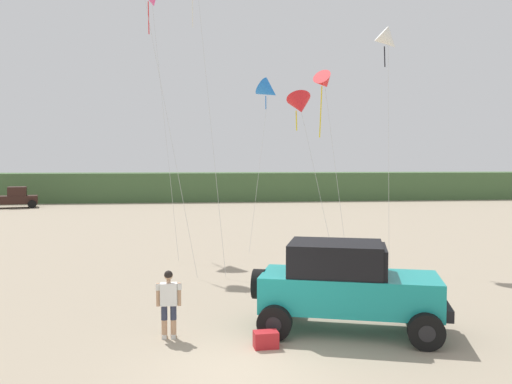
{
  "coord_description": "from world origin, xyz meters",
  "views": [
    {
      "loc": [
        -1.01,
        -10.56,
        4.28
      ],
      "look_at": [
        0.64,
        3.22,
        3.5
      ],
      "focal_mm": 37.05,
      "sensor_mm": 36.0,
      "label": 1
    }
  ],
  "objects_px": {
    "person_watching": "(169,300)",
    "kite_orange_streamer": "(269,91)",
    "kite_white_parafoil": "(388,41)",
    "cooler_box": "(266,340)",
    "kite_black_sled": "(300,105)",
    "distant_pickup": "(13,198)",
    "kite_green_box": "(324,82)",
    "jeep": "(346,284)"
  },
  "relations": [
    {
      "from": "person_watching",
      "to": "kite_orange_streamer",
      "type": "distance_m",
      "value": 17.74
    },
    {
      "from": "person_watching",
      "to": "kite_white_parafoil",
      "type": "bearing_deg",
      "value": 46.57
    },
    {
      "from": "person_watching",
      "to": "kite_orange_streamer",
      "type": "height_order",
      "value": "kite_orange_streamer"
    },
    {
      "from": "person_watching",
      "to": "distant_pickup",
      "type": "xyz_separation_m",
      "value": [
        -16.18,
        38.87,
        0.0
      ]
    },
    {
      "from": "cooler_box",
      "to": "kite_black_sled",
      "type": "relative_size",
      "value": 0.08
    },
    {
      "from": "kite_green_box",
      "to": "cooler_box",
      "type": "bearing_deg",
      "value": -110.81
    },
    {
      "from": "jeep",
      "to": "cooler_box",
      "type": "height_order",
      "value": "jeep"
    },
    {
      "from": "jeep",
      "to": "kite_black_sled",
      "type": "xyz_separation_m",
      "value": [
        0.65,
        9.13,
        5.47
      ]
    },
    {
      "from": "jeep",
      "to": "distant_pickup",
      "type": "relative_size",
      "value": 1.02
    },
    {
      "from": "cooler_box",
      "to": "kite_green_box",
      "type": "xyz_separation_m",
      "value": [
        3.99,
        10.49,
        7.51
      ]
    },
    {
      "from": "distant_pickup",
      "to": "kite_orange_streamer",
      "type": "height_order",
      "value": "kite_orange_streamer"
    },
    {
      "from": "jeep",
      "to": "distant_pickup",
      "type": "height_order",
      "value": "jeep"
    },
    {
      "from": "kite_black_sled",
      "to": "kite_white_parafoil",
      "type": "bearing_deg",
      "value": 6.07
    },
    {
      "from": "person_watching",
      "to": "kite_orange_streamer",
      "type": "bearing_deg",
      "value": 73.24
    },
    {
      "from": "cooler_box",
      "to": "kite_green_box",
      "type": "bearing_deg",
      "value": 65.51
    },
    {
      "from": "distant_pickup",
      "to": "kite_green_box",
      "type": "distance_m",
      "value": 37.51
    },
    {
      "from": "kite_white_parafoil",
      "to": "kite_black_sled",
      "type": "relative_size",
      "value": 1.38
    },
    {
      "from": "distant_pickup",
      "to": "jeep",
      "type": "bearing_deg",
      "value": -62.03
    },
    {
      "from": "person_watching",
      "to": "kite_orange_streamer",
      "type": "xyz_separation_m",
      "value": [
        4.68,
        15.53,
        7.19
      ]
    },
    {
      "from": "distant_pickup",
      "to": "kite_black_sled",
      "type": "bearing_deg",
      "value": -54.4
    },
    {
      "from": "kite_white_parafoil",
      "to": "kite_green_box",
      "type": "bearing_deg",
      "value": -179.83
    },
    {
      "from": "cooler_box",
      "to": "kite_black_sled",
      "type": "height_order",
      "value": "kite_black_sled"
    },
    {
      "from": "distant_pickup",
      "to": "kite_black_sled",
      "type": "height_order",
      "value": "kite_black_sled"
    },
    {
      "from": "kite_white_parafoil",
      "to": "jeep",
      "type": "bearing_deg",
      "value": -115.82
    },
    {
      "from": "kite_white_parafoil",
      "to": "kite_orange_streamer",
      "type": "distance_m",
      "value": 7.53
    },
    {
      "from": "cooler_box",
      "to": "distant_pickup",
      "type": "relative_size",
      "value": 0.11
    },
    {
      "from": "kite_green_box",
      "to": "jeep",
      "type": "bearing_deg",
      "value": -100.67
    },
    {
      "from": "distant_pickup",
      "to": "kite_green_box",
      "type": "bearing_deg",
      "value": -52.58
    },
    {
      "from": "kite_black_sled",
      "to": "kite_orange_streamer",
      "type": "distance_m",
      "value": 6.56
    },
    {
      "from": "cooler_box",
      "to": "kite_white_parafoil",
      "type": "xyz_separation_m",
      "value": [
        6.81,
        10.5,
        9.36
      ]
    },
    {
      "from": "cooler_box",
      "to": "kite_orange_streamer",
      "type": "bearing_deg",
      "value": 77.92
    },
    {
      "from": "kite_orange_streamer",
      "to": "kite_green_box",
      "type": "distance_m",
      "value": 6.18
    },
    {
      "from": "jeep",
      "to": "kite_white_parafoil",
      "type": "relative_size",
      "value": 0.49
    },
    {
      "from": "person_watching",
      "to": "distant_pickup",
      "type": "relative_size",
      "value": 0.34
    },
    {
      "from": "cooler_box",
      "to": "kite_green_box",
      "type": "distance_m",
      "value": 13.51
    },
    {
      "from": "cooler_box",
      "to": "distant_pickup",
      "type": "bearing_deg",
      "value": 111.17
    },
    {
      "from": "person_watching",
      "to": "kite_black_sled",
      "type": "distance_m",
      "value": 11.94
    },
    {
      "from": "kite_green_box",
      "to": "kite_black_sled",
      "type": "bearing_deg",
      "value": -160.15
    },
    {
      "from": "person_watching",
      "to": "cooler_box",
      "type": "bearing_deg",
      "value": -22.43
    },
    {
      "from": "kite_orange_streamer",
      "to": "kite_green_box",
      "type": "relative_size",
      "value": 1.06
    },
    {
      "from": "distant_pickup",
      "to": "kite_black_sled",
      "type": "xyz_separation_m",
      "value": [
        21.28,
        -29.72,
        5.74
      ]
    },
    {
      "from": "kite_white_parafoil",
      "to": "person_watching",
      "type": "bearing_deg",
      "value": -133.43
    }
  ]
}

